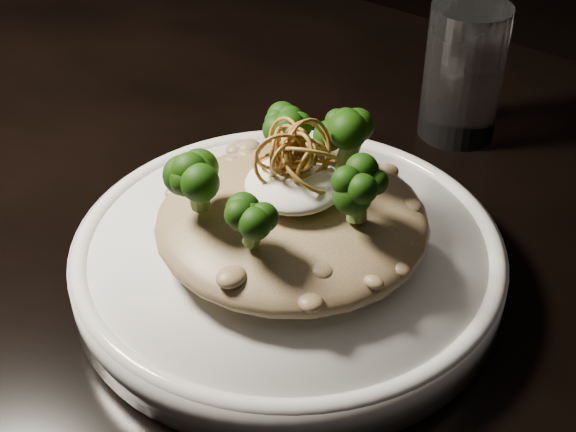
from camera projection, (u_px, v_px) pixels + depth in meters
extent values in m
cube|color=black|center=(281.00, 228.00, 0.66)|extent=(1.10, 0.80, 0.04)
cylinder|color=black|center=(179.00, 199.00, 1.33)|extent=(0.05, 0.05, 0.71)
cylinder|color=white|center=(288.00, 260.00, 0.57)|extent=(0.30, 0.30, 0.03)
ellipsoid|color=brown|center=(292.00, 220.00, 0.55)|extent=(0.19, 0.19, 0.04)
ellipsoid|color=white|center=(294.00, 184.00, 0.53)|extent=(0.07, 0.07, 0.02)
cylinder|color=silver|center=(463.00, 72.00, 0.70)|extent=(0.07, 0.07, 0.12)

